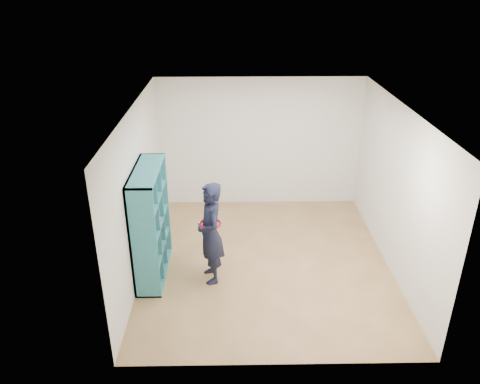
{
  "coord_description": "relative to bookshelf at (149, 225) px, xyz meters",
  "views": [
    {
      "loc": [
        -0.54,
        -6.53,
        4.36
      ],
      "look_at": [
        -0.42,
        0.3,
        1.14
      ],
      "focal_mm": 35.0,
      "sensor_mm": 36.0,
      "label": 1
    }
  ],
  "objects": [
    {
      "name": "person",
      "position": [
        0.95,
        -0.17,
        -0.06
      ],
      "size": [
        0.52,
        0.67,
        1.62
      ],
      "rotation": [
        0.0,
        0.0,
        -1.32
      ],
      "color": "black",
      "rests_on": "floor"
    },
    {
      "name": "wall_front",
      "position": [
        1.82,
        -1.98,
        0.43
      ],
      "size": [
        4.0,
        0.02,
        2.6
      ],
      "primitive_type": "cube",
      "color": "silver",
      "rests_on": "floor"
    },
    {
      "name": "floor",
      "position": [
        1.82,
        0.27,
        -0.87
      ],
      "size": [
        4.5,
        4.5,
        0.0
      ],
      "primitive_type": "plane",
      "color": "olive",
      "rests_on": "ground"
    },
    {
      "name": "smartphone",
      "position": [
        0.78,
        -0.14,
        0.04
      ],
      "size": [
        0.05,
        0.09,
        0.13
      ],
      "rotation": [
        0.31,
        0.0,
        0.5
      ],
      "color": "silver",
      "rests_on": "person"
    },
    {
      "name": "wall_left",
      "position": [
        -0.18,
        0.27,
        0.43
      ],
      "size": [
        0.02,
        4.5,
        2.6
      ],
      "primitive_type": "cube",
      "color": "silver",
      "rests_on": "floor"
    },
    {
      "name": "wall_back",
      "position": [
        1.82,
        2.52,
        0.43
      ],
      "size": [
        4.0,
        0.02,
        2.6
      ],
      "primitive_type": "cube",
      "color": "silver",
      "rests_on": "floor"
    },
    {
      "name": "ceiling",
      "position": [
        1.82,
        0.27,
        1.73
      ],
      "size": [
        4.5,
        4.5,
        0.0
      ],
      "primitive_type": "plane",
      "color": "white",
      "rests_on": "wall_back"
    },
    {
      "name": "bookshelf",
      "position": [
        0.0,
        0.0,
        0.0
      ],
      "size": [
        0.39,
        1.33,
        1.78
      ],
      "color": "#28757E",
      "rests_on": "floor"
    },
    {
      "name": "wall_right",
      "position": [
        3.82,
        0.27,
        0.43
      ],
      "size": [
        0.02,
        4.5,
        2.6
      ],
      "primitive_type": "cube",
      "color": "silver",
      "rests_on": "floor"
    }
  ]
}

